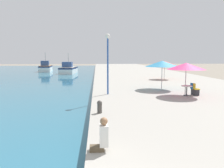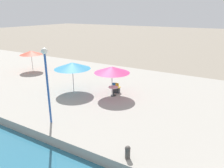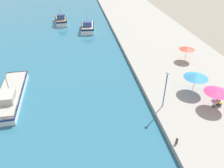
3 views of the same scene
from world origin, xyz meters
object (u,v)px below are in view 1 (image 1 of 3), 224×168
(cafe_umbrella_striped, at_px, (165,63))
(mooring_bollard, at_px, (100,106))
(fishing_boat_mid, at_px, (68,69))
(lamppost, at_px, (108,54))
(cafe_umbrella_pink, at_px, (186,66))
(fishing_boat_far, at_px, (46,68))
(cafe_table, at_px, (187,89))
(cafe_umbrella_white, at_px, (162,64))
(cafe_chair_right, at_px, (196,91))
(cafe_chair_left, at_px, (194,91))
(person_at_quay, at_px, (102,136))

(cafe_umbrella_striped, bearing_deg, mooring_bollard, -117.44)
(fishing_boat_mid, bearing_deg, lamppost, -72.49)
(cafe_umbrella_pink, relative_size, cafe_umbrella_striped, 1.14)
(fishing_boat_far, distance_m, mooring_bollard, 42.87)
(cafe_umbrella_pink, xyz_separation_m, cafe_umbrella_striped, (2.11, 11.76, -0.10))
(cafe_table, distance_m, mooring_bollard, 7.93)
(cafe_umbrella_white, xyz_separation_m, cafe_table, (0.87, -3.38, -1.71))
(cafe_umbrella_striped, distance_m, mooring_bollard, 18.55)
(cafe_umbrella_pink, distance_m, cafe_table, 1.64)
(cafe_table, bearing_deg, cafe_umbrella_striped, 80.30)
(cafe_umbrella_striped, xyz_separation_m, cafe_chair_right, (-1.30, -11.80, -1.75))
(fishing_boat_far, xyz_separation_m, cafe_table, (18.52, -36.60, 0.24))
(fishing_boat_mid, relative_size, cafe_table, 8.29)
(cafe_chair_left, height_order, cafe_chair_right, same)
(fishing_boat_far, bearing_deg, cafe_umbrella_white, -68.30)
(cafe_umbrella_white, xyz_separation_m, lamppost, (-4.91, -2.34, 0.85))
(cafe_umbrella_white, relative_size, cafe_chair_left, 3.27)
(cafe_chair_left, xyz_separation_m, mooring_bollard, (-7.16, -4.81, 0.02))
(cafe_umbrella_white, bearing_deg, fishing_boat_mid, 113.25)
(cafe_umbrella_striped, distance_m, cafe_chair_left, 11.80)
(cafe_chair_left, relative_size, cafe_chair_right, 1.00)
(cafe_umbrella_pink, relative_size, lamppost, 0.61)
(cafe_umbrella_white, height_order, lamppost, lamppost)
(fishing_boat_mid, relative_size, cafe_umbrella_white, 2.23)
(cafe_umbrella_pink, distance_m, cafe_chair_left, 2.01)
(lamppost, bearing_deg, cafe_umbrella_striped, 54.17)
(cafe_umbrella_striped, distance_m, cafe_chair_right, 12.00)
(lamppost, bearing_deg, person_at_quay, -93.89)
(fishing_boat_mid, xyz_separation_m, person_at_quay, (5.98, -39.39, 0.21))
(mooring_bollard, bearing_deg, cafe_chair_left, 33.86)
(lamppost, bearing_deg, cafe_chair_left, -6.91)
(cafe_umbrella_pink, relative_size, mooring_bollard, 4.26)
(fishing_boat_mid, height_order, fishing_boat_far, fishing_boat_far)
(cafe_table, height_order, person_at_quay, person_at_quay)
(cafe_chair_right, bearing_deg, cafe_umbrella_striped, 170.50)
(cafe_umbrella_white, distance_m, person_at_quay, 13.76)
(cafe_umbrella_striped, bearing_deg, cafe_umbrella_pink, -100.15)
(cafe_umbrella_white, xyz_separation_m, person_at_quay, (-5.59, -12.45, -1.78))
(cafe_umbrella_white, distance_m, mooring_bollard, 9.90)
(cafe_umbrella_white, bearing_deg, cafe_chair_right, -64.47)
(cafe_umbrella_pink, distance_m, cafe_umbrella_white, 3.39)
(cafe_umbrella_striped, bearing_deg, person_at_quay, -112.09)
(cafe_chair_right, bearing_deg, fishing_boat_far, -155.44)
(cafe_umbrella_white, xyz_separation_m, cafe_chair_right, (1.59, -3.34, -1.92))
(fishing_boat_far, height_order, cafe_table, fishing_boat_far)
(cafe_chair_right, xyz_separation_m, lamppost, (-6.50, 1.00, 2.77))
(cafe_umbrella_pink, height_order, cafe_umbrella_striped, cafe_umbrella_pink)
(cafe_umbrella_striped, bearing_deg, cafe_table, -99.70)
(fishing_boat_mid, bearing_deg, mooring_bollard, -75.62)
(cafe_umbrella_striped, relative_size, cafe_table, 3.06)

